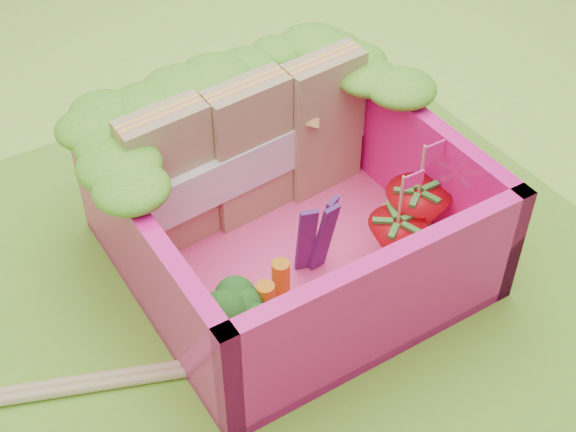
% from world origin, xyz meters
% --- Properties ---
extents(ground, '(14.00, 14.00, 0.00)m').
position_xyz_m(ground, '(0.00, 0.00, 0.00)').
color(ground, '#A8D23B').
rests_on(ground, ground).
extents(placemat, '(2.60, 2.60, 0.03)m').
position_xyz_m(placemat, '(0.00, 0.00, 0.01)').
color(placemat, '#71AF27').
rests_on(placemat, ground).
extents(bento_floor, '(1.30, 1.30, 0.05)m').
position_xyz_m(bento_floor, '(0.01, -0.02, 0.06)').
color(bento_floor, '#FF418A').
rests_on(bento_floor, placemat).
extents(bento_box, '(1.30, 1.30, 0.55)m').
position_xyz_m(bento_box, '(0.01, -0.02, 0.31)').
color(bento_box, '#F21483').
rests_on(bento_box, placemat).
extents(lettuce_ruffle, '(1.43, 0.77, 0.11)m').
position_xyz_m(lettuce_ruffle, '(0.01, 0.44, 0.64)').
color(lettuce_ruffle, '#3E991B').
rests_on(lettuce_ruffle, bento_box).
extents(sandwich_stack, '(1.18, 0.28, 0.65)m').
position_xyz_m(sandwich_stack, '(0.02, 0.30, 0.40)').
color(sandwich_stack, '#A67D57').
rests_on(sandwich_stack, bento_floor).
extents(broccoli, '(0.31, 0.31, 0.26)m').
position_xyz_m(broccoli, '(-0.44, -0.36, 0.26)').
color(broccoli, '#79AB52').
rests_on(broccoli, bento_floor).
extents(carrot_sticks, '(0.18, 0.14, 0.26)m').
position_xyz_m(carrot_sticks, '(-0.24, -0.31, 0.21)').
color(carrot_sticks, orange).
rests_on(carrot_sticks, bento_floor).
extents(purple_wedges, '(0.16, 0.07, 0.38)m').
position_xyz_m(purple_wedges, '(0.05, -0.17, 0.27)').
color(purple_wedges, '#451854').
rests_on(purple_wedges, bento_floor).
extents(strawberry_left, '(0.24, 0.24, 0.48)m').
position_xyz_m(strawberry_left, '(0.33, -0.32, 0.21)').
color(strawberry_left, red).
rests_on(strawberry_left, bento_floor).
extents(strawberry_right, '(0.27, 0.27, 0.51)m').
position_xyz_m(strawberry_right, '(0.49, -0.24, 0.22)').
color(strawberry_right, red).
rests_on(strawberry_right, bento_floor).
extents(snap_peas, '(0.57, 0.62, 0.05)m').
position_xyz_m(snap_peas, '(0.41, -0.25, 0.11)').
color(snap_peas, '#6ABE3B').
rests_on(snap_peas, bento_floor).
extents(chopsticks, '(2.26, 0.89, 0.04)m').
position_xyz_m(chopsticks, '(-0.99, -0.17, 0.05)').
color(chopsticks, tan).
rests_on(chopsticks, placemat).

